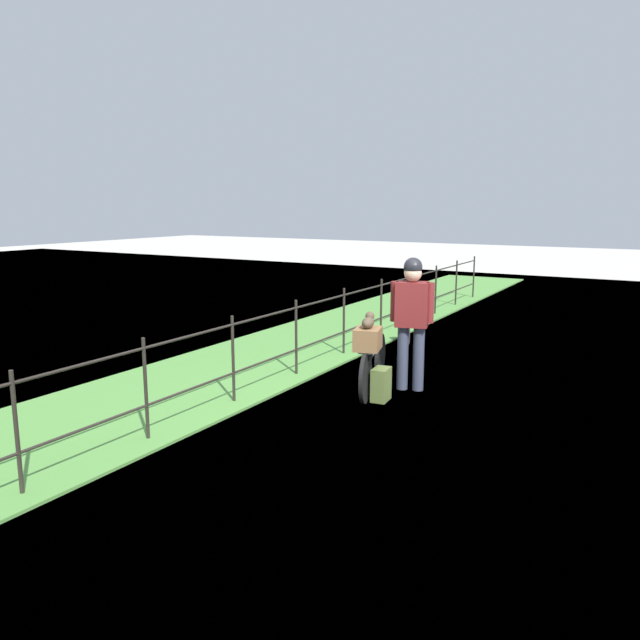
% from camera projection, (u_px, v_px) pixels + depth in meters
% --- Properties ---
extents(ground_plane, '(60.00, 60.00, 0.00)m').
position_uv_depth(ground_plane, '(409.00, 414.00, 7.01)').
color(ground_plane, beige).
extents(grass_strip, '(27.00, 2.40, 0.03)m').
position_uv_depth(grass_strip, '(211.00, 377.00, 8.43)').
color(grass_strip, '#569342').
rests_on(grass_strip, ground).
extents(iron_fence, '(18.04, 0.04, 1.05)m').
position_uv_depth(iron_fence, '(267.00, 342.00, 7.86)').
color(iron_fence, '#28231E').
rests_on(iron_fence, ground).
extents(bicycle_main, '(1.64, 0.49, 0.62)m').
position_uv_depth(bicycle_main, '(373.00, 365.00, 7.82)').
color(bicycle_main, black).
rests_on(bicycle_main, ground).
extents(wooden_crate, '(0.45, 0.39, 0.26)m').
position_uv_depth(wooden_crate, '(368.00, 339.00, 7.37)').
color(wooden_crate, brown).
rests_on(wooden_crate, bicycle_main).
extents(terrier_dog, '(0.32, 0.21, 0.18)m').
position_uv_depth(terrier_dog, '(368.00, 321.00, 7.36)').
color(terrier_dog, '#4C3D2D').
rests_on(terrier_dog, wooden_crate).
extents(cyclist_person, '(0.36, 0.52, 1.68)m').
position_uv_depth(cyclist_person, '(412.00, 312.00, 7.75)').
color(cyclist_person, '#383D51').
rests_on(cyclist_person, ground).
extents(backpack_on_paving, '(0.30, 0.21, 0.40)m').
position_uv_depth(backpack_on_paving, '(381.00, 384.00, 7.45)').
color(backpack_on_paving, olive).
rests_on(backpack_on_paving, ground).
extents(mooring_bollard, '(0.20, 0.20, 0.36)m').
position_uv_depth(mooring_bollard, '(404.00, 333.00, 10.51)').
color(mooring_bollard, '#38383D').
rests_on(mooring_bollard, ground).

